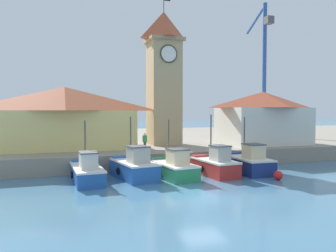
{
  "coord_description": "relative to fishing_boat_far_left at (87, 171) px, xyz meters",
  "views": [
    {
      "loc": [
        -7.75,
        -17.08,
        4.73
      ],
      "look_at": [
        1.29,
        10.16,
        3.5
      ],
      "focal_mm": 35.0,
      "sensor_mm": 36.0,
      "label": 1
    }
  ],
  "objects": [
    {
      "name": "warehouse_left",
      "position": [
        -1.24,
        8.54,
        3.55
      ],
      "size": [
        12.68,
        5.74,
        5.66
      ],
      "color": "#E5D17A",
      "rests_on": "quay_wharf"
    },
    {
      "name": "warehouse_right",
      "position": [
        18.68,
        6.92,
        3.47
      ],
      "size": [
        8.98,
        6.11,
        5.5
      ],
      "color": "silver",
      "rests_on": "quay_wharf"
    },
    {
      "name": "fishing_boat_left_inner",
      "position": [
        6.0,
        -0.55,
        0.02
      ],
      "size": [
        2.61,
        4.99,
        4.18
      ],
      "color": "#237A4C",
      "rests_on": "ground"
    },
    {
      "name": "ground_plane",
      "position": [
        6.05,
        -5.6,
        -0.71
      ],
      "size": [
        300.0,
        300.0,
        0.0
      ],
      "primitive_type": "plane",
      "color": "teal"
    },
    {
      "name": "port_crane_near",
      "position": [
        25.78,
        17.14,
        7.9
      ],
      "size": [
        2.49,
        8.48,
        18.58
      ],
      "color": "navy",
      "rests_on": "quay_wharf"
    },
    {
      "name": "quay_wharf",
      "position": [
        6.05,
        22.56,
        -0.03
      ],
      "size": [
        120.0,
        40.0,
        1.35
      ],
      "primitive_type": "cube",
      "color": "gray",
      "rests_on": "ground"
    },
    {
      "name": "fishing_boat_center",
      "position": [
        12.26,
        -0.54,
        0.08
      ],
      "size": [
        2.32,
        4.83,
        4.33
      ],
      "color": "navy",
      "rests_on": "ground"
    },
    {
      "name": "dock_worker_near_tower",
      "position": [
        5.07,
        3.9,
        1.49
      ],
      "size": [
        0.34,
        0.22,
        1.62
      ],
      "color": "#33333D",
      "rests_on": "quay_wharf"
    },
    {
      "name": "mooring_buoy",
      "position": [
        12.72,
        -3.62,
        -0.39
      ],
      "size": [
        0.64,
        0.64,
        0.64
      ],
      "primitive_type": "sphere",
      "color": "red",
      "rests_on": "ground"
    },
    {
      "name": "clock_tower",
      "position": [
        8.62,
        9.8,
        7.91
      ],
      "size": [
        3.54,
        3.54,
        15.3
      ],
      "color": "tan",
      "rests_on": "quay_wharf"
    },
    {
      "name": "fishing_boat_mid_left",
      "position": [
        9.26,
        -0.76,
        0.07
      ],
      "size": [
        2.34,
        4.45,
        4.54
      ],
      "color": "#AD2823",
      "rests_on": "ground"
    },
    {
      "name": "fishing_boat_left_outer",
      "position": [
        3.29,
        0.03,
        0.1
      ],
      "size": [
        2.87,
        4.97,
        4.38
      ],
      "color": "#2356A8",
      "rests_on": "ground"
    },
    {
      "name": "fishing_boat_far_left",
      "position": [
        0.0,
        0.0,
        0.0
      ],
      "size": [
        2.1,
        5.32,
        4.15
      ],
      "color": "#2356A8",
      "rests_on": "ground"
    }
  ]
}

